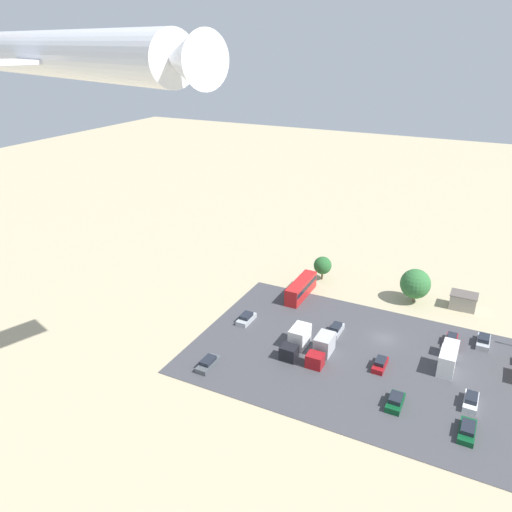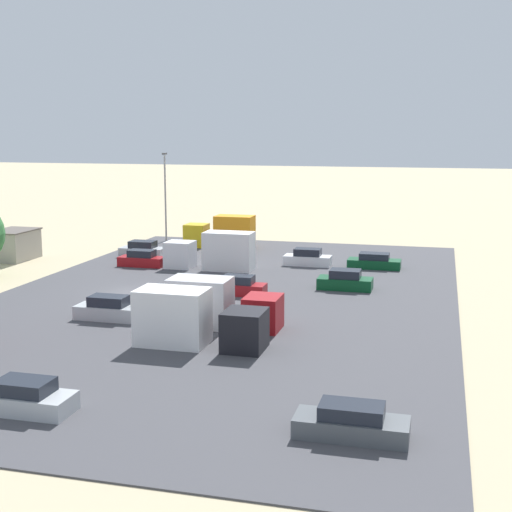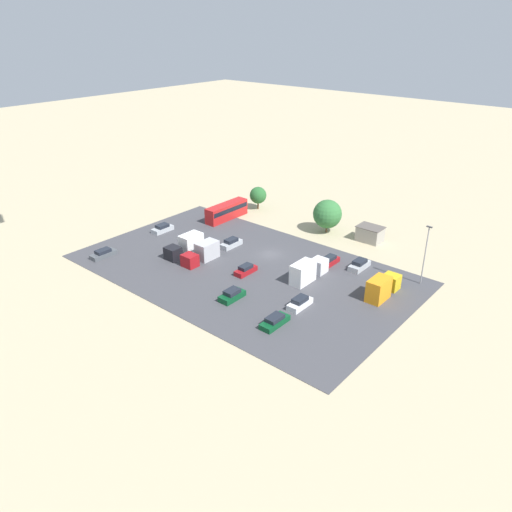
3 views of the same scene
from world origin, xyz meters
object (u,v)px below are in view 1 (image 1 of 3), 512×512
Objects in this scene: shed_building at (463,301)px; parked_car_7 at (395,401)px; bus at (301,288)px; parked_truck_0 at (297,341)px; parked_truck_2 at (322,349)px; parked_car_1 at (208,363)px; parked_truck_1 at (448,358)px; parked_car_8 at (451,340)px; airplane at (56,54)px; parked_car_4 at (336,330)px; parked_car_3 at (483,341)px; parked_car_0 at (246,318)px; parked_car_6 at (471,401)px; parked_car_2 at (467,430)px; parked_car_5 at (380,364)px.

shed_building is 1.12× the size of parked_car_7.
bus reaches higher than parked_truck_0.
shed_building is at bearing -130.34° from parked_truck_0.
parked_truck_2 is (-10.63, 17.56, -0.37)m from bus.
parked_car_7 is at bearing 159.14° from parked_truck_0.
parked_truck_0 is (-10.32, -10.62, 0.93)m from parked_car_1.
parked_truck_1 is at bearing -161.51° from parked_truck_2.
airplane is (33.70, 43.69, 44.53)m from parked_car_8.
parked_car_8 is (-18.13, -5.56, -0.03)m from parked_car_4.
parked_car_4 reaches higher than parked_car_1.
parked_car_3 is (-4.43, 11.71, -0.74)m from shed_building.
parked_car_7 is (-13.20, 14.10, -0.01)m from parked_car_4.
shed_building is at bearing -162.19° from bus.
parked_car_8 reaches higher than parked_car_0.
bus is 38.21m from parked_car_6.
shed_building is 0.46× the size of bus.
parked_car_6 is 0.60× the size of parked_truck_2.
parked_car_6 reaches higher than parked_car_7.
parked_car_2 is 28.02m from parked_truck_0.
parked_car_0 is at bearing -20.21° from parked_car_7.
parked_truck_1 is at bearing 89.72° from shed_building.
airplane reaches higher than parked_car_7.
parked_car_2 is at bearing 139.84° from airplane.
parked_car_7 is (5.28, 33.36, -0.75)m from shed_building.
airplane is at bearing -90.03° from parked_car_0.
parked_truck_2 is at bearing 171.97° from airplane.
parked_car_5 is at bearing -152.03° from parked_truck_1.
bus is 1.38× the size of parked_truck_0.
parked_car_4 is at bearing 136.53° from bus.
bus reaches higher than parked_car_5.
parked_car_6 is 65.26m from airplane.
parked_car_5 is (13.39, -9.13, 0.03)m from parked_car_2.
parked_car_3 is at bearing 159.09° from airplane.
parked_car_7 reaches higher than parked_car_8.
parked_car_3 is (-33.40, 2.40, -1.14)m from bus.
parked_car_8 is at bearing -149.76° from parked_truck_0.
parked_car_2 is 1.13× the size of parked_car_5.
shed_building is 0.63× the size of parked_truck_0.
parked_car_7 is (-28.75, 10.58, 0.03)m from parked_car_0.
parked_truck_0 reaches higher than parked_truck_2.
parked_car_5 is 9.20m from parked_truck_2.
parked_car_3 is at bearing 63.46° from parked_truck_1.
parked_car_2 is at bearing -78.01° from parked_car_8.
parked_car_4 is at bearing -128.78° from parked_car_1.
parked_car_7 is at bearing 117.30° from parked_car_5.
parked_car_8 is (-8.92, -11.95, 0.01)m from parked_car_5.
parked_truck_0 reaches higher than parked_car_2.
parked_car_6 is 22.43m from parked_truck_2.
parked_truck_1 is at bearing -153.28° from parked_car_1.
parked_car_5 is at bearing 140.36° from bus.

